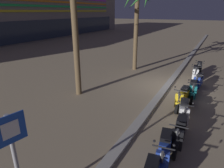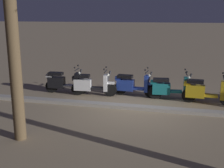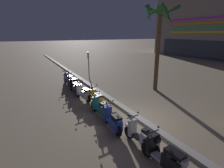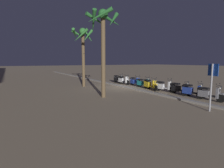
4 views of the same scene
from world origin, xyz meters
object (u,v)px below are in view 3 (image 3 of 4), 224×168
Objects in this scene: scooter_white_gap_after_mid at (144,137)px; palm_tree_by_mall_entrance at (159,26)px; scooter_grey_mid_centre at (69,79)px; scooter_yellow_lead_nearest at (97,99)px; scooter_teal_mid_rear at (102,108)px; crossing_sign at (88,62)px; scooter_black_far_back at (75,87)px; scooter_white_tail_end at (84,93)px; scooter_black_second_in_line at (166,158)px; scooter_blue_mid_front at (73,83)px; scooter_blue_last_in_row at (113,121)px.

palm_tree_by_mall_entrance is (-5.41, 5.22, 4.07)m from scooter_white_gap_after_mid.
scooter_yellow_lead_nearest is (5.39, 0.17, 0.02)m from scooter_grey_mid_centre.
scooter_teal_mid_rear is (6.65, -0.10, -0.00)m from scooter_grey_mid_centre.
scooter_black_far_back is at bearing -32.52° from crossing_sign.
scooter_white_tail_end and scooter_black_second_in_line have the same top height.
scooter_blue_mid_front is 9.71m from scooter_black_second_in_line.
scooter_blue_last_in_row is (4.13, -0.12, 0.01)m from scooter_white_tail_end.
scooter_blue_mid_front and scooter_yellow_lead_nearest have the same top height.
scooter_white_gap_after_mid is 0.78× the size of crossing_sign.
scooter_blue_last_in_row is 2.87m from scooter_black_second_in_line.
scooter_grey_mid_centre is at bearing -179.20° from scooter_white_gap_after_mid.
scooter_blue_mid_front is at bearing 178.38° from scooter_blue_last_in_row.
crossing_sign is at bearing 165.13° from scooter_blue_last_in_row.
scooter_teal_mid_rear is at bearing -16.58° from crossing_sign.
palm_tree_by_mall_entrance is (4.36, 5.36, 4.08)m from scooter_grey_mid_centre.
scooter_black_second_in_line is at bearing -4.44° from scooter_white_gap_after_mid.
scooter_white_tail_end is 4.13m from scooter_blue_last_in_row.
scooter_teal_mid_rear is 7.19m from palm_tree_by_mall_entrance.
scooter_yellow_lead_nearest is at bearing 179.56° from scooter_white_gap_after_mid.
scooter_blue_last_in_row is 0.74× the size of crossing_sign.
scooter_blue_mid_front and scooter_black_second_in_line have the same top height.
scooter_white_tail_end is at bearing -179.82° from scooter_teal_mid_rear.
palm_tree_by_mall_entrance is at bearing 136.00° from scooter_white_gap_after_mid.
scooter_white_tail_end is at bearing -1.52° from scooter_grey_mid_centre.
crossing_sign is (-6.97, 2.18, 1.04)m from scooter_yellow_lead_nearest.
scooter_teal_mid_rear and scooter_blue_last_in_row have the same top height.
scooter_black_far_back is 7.17m from palm_tree_by_mall_entrance.
scooter_blue_mid_front is 8.50m from scooter_white_gap_after_mid.
scooter_white_tail_end and scooter_blue_last_in_row have the same top height.
palm_tree_by_mall_entrance reaches higher than scooter_black_far_back.
scooter_grey_mid_centre is 10.97m from scooter_black_second_in_line.
scooter_yellow_lead_nearest is at bearing 168.00° from scooter_teal_mid_rear.
scooter_black_second_in_line is at bearing 1.85° from scooter_teal_mid_rear.
palm_tree_by_mall_entrance is at bearing 50.88° from scooter_grey_mid_centre.
scooter_blue_last_in_row is at bearing -56.07° from palm_tree_by_mall_entrance.
scooter_blue_mid_front is 6.85m from scooter_blue_last_in_row.
scooter_grey_mid_centre is 8.11m from scooter_blue_last_in_row.
scooter_white_tail_end reaches higher than scooter_black_far_back.
scooter_black_far_back is at bearing -177.10° from scooter_white_gap_after_mid.
crossing_sign reaches higher than scooter_blue_mid_front.
scooter_grey_mid_centre is at bearing 174.61° from scooter_black_far_back.
scooter_yellow_lead_nearest is 1.02× the size of scooter_black_second_in_line.
scooter_white_gap_after_mid is 8.55m from palm_tree_by_mall_entrance.
scooter_black_far_back is (2.48, -0.23, 0.00)m from scooter_grey_mid_centre.
scooter_black_far_back is 1.03× the size of scooter_blue_last_in_row.
scooter_white_tail_end is 2.66m from scooter_teal_mid_rear.
scooter_white_gap_after_mid is at bearing 4.29° from scooter_teal_mid_rear.
scooter_grey_mid_centre is at bearing -56.16° from crossing_sign.
scooter_black_far_back is 0.76× the size of crossing_sign.
scooter_blue_last_in_row is (6.84, -0.19, -0.01)m from scooter_blue_mid_front.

